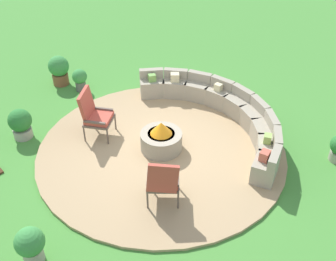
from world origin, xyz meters
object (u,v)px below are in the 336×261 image
(curved_stone_bench, at_px, (222,111))
(potted_plant_4, at_px, (59,69))
(lounge_chair_front_right, at_px, (163,180))
(potted_plant_1, at_px, (21,123))
(potted_plant_0, at_px, (30,244))
(potted_plant_2, at_px, (80,79))
(fire_pit, at_px, (161,139))
(lounge_chair_front_left, at_px, (94,114))

(curved_stone_bench, xyz_separation_m, potted_plant_4, (-4.31, -1.83, 0.11))
(curved_stone_bench, distance_m, lounge_chair_front_right, 2.98)
(potted_plant_1, bearing_deg, lounge_chair_front_right, 14.34)
(potted_plant_0, distance_m, potted_plant_1, 3.55)
(lounge_chair_front_right, relative_size, potted_plant_1, 1.42)
(potted_plant_4, bearing_deg, curved_stone_bench, 23.04)
(potted_plant_2, height_order, potted_plant_4, potted_plant_4)
(fire_pit, xyz_separation_m, lounge_chair_front_left, (-1.40, -0.74, 0.31))
(fire_pit, relative_size, potted_plant_4, 1.09)
(potted_plant_1, bearing_deg, potted_plant_2, 112.27)
(fire_pit, xyz_separation_m, potted_plant_0, (0.69, -3.44, 0.06))
(lounge_chair_front_left, bearing_deg, potted_plant_0, 1.79)
(curved_stone_bench, bearing_deg, lounge_chair_front_left, -122.47)
(fire_pit, relative_size, potted_plant_1, 1.26)
(lounge_chair_front_left, height_order, potted_plant_1, lounge_chair_front_left)
(curved_stone_bench, distance_m, potted_plant_2, 3.97)
(lounge_chair_front_left, distance_m, potted_plant_0, 3.42)
(fire_pit, relative_size, potted_plant_2, 1.46)
(fire_pit, xyz_separation_m, potted_plant_1, (-2.55, -1.98, 0.06))
(potted_plant_2, bearing_deg, potted_plant_0, -41.16)
(lounge_chair_front_right, height_order, potted_plant_2, lounge_chair_front_right)
(fire_pit, height_order, potted_plant_1, fire_pit)
(fire_pit, height_order, curved_stone_bench, fire_pit)
(fire_pit, height_order, lounge_chair_front_right, lounge_chair_front_right)
(lounge_chair_front_left, relative_size, potted_plant_2, 1.86)
(curved_stone_bench, distance_m, potted_plant_4, 4.68)
(curved_stone_bench, height_order, potted_plant_2, curved_stone_bench)
(fire_pit, height_order, potted_plant_4, potted_plant_4)
(lounge_chair_front_right, distance_m, potted_plant_4, 5.38)
(lounge_chair_front_right, distance_m, potted_plant_1, 3.86)
(potted_plant_0, distance_m, potted_plant_2, 5.46)
(potted_plant_2, bearing_deg, fire_pit, -2.62)
(lounge_chair_front_left, bearing_deg, curved_stone_bench, 111.60)
(lounge_chair_front_left, relative_size, potted_plant_4, 1.39)
(curved_stone_bench, bearing_deg, lounge_chair_front_right, -70.74)
(potted_plant_4, bearing_deg, potted_plant_0, -35.22)
(fire_pit, bearing_deg, potted_plant_1, -142.08)
(lounge_chair_front_right, bearing_deg, potted_plant_1, 147.96)
(lounge_chair_front_right, height_order, potted_plant_4, lounge_chair_front_right)
(fire_pit, relative_size, potted_plant_0, 1.30)
(lounge_chair_front_left, distance_m, potted_plant_2, 2.23)
(lounge_chair_front_left, height_order, potted_plant_0, lounge_chair_front_left)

